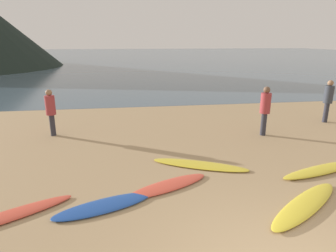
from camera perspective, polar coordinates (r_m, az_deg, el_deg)
The scene contains 11 objects.
ground_plane at distance 13.36m, azimuth 1.54°, elevation 1.86°, with size 120.00×120.00×0.20m, color tan.
ocean_water at distance 64.63m, azimuth -6.61°, elevation 13.49°, with size 140.00×100.00×0.01m, color #475B6B.
surfboard_0 at distance 6.60m, azimuth -29.18°, elevation -15.25°, with size 2.55×0.45×0.07m, color #D84C38.
surfboard_1 at distance 6.28m, azimuth -12.44°, elevation -15.00°, with size 2.05×0.57×0.07m, color #1E479E.
surfboard_2 at distance 6.90m, azimuth 0.10°, elevation -11.55°, with size 2.10×0.53×0.07m, color #D84C38.
surfboard_3 at distance 7.99m, azimuth 6.23°, elevation -7.57°, with size 2.62×0.55×0.06m, color yellow.
surfboard_4 at distance 6.78m, azimuth 25.27°, elevation -13.70°, with size 2.62×0.52×0.09m, color yellow.
surfboard_5 at distance 8.64m, azimuth 28.00°, elevation -7.52°, with size 2.66×0.47×0.09m, color yellow.
person_0 at distance 13.53m, azimuth 28.84°, elevation 4.87°, with size 0.35×0.35×1.73m.
person_1 at distance 10.94m, azimuth -21.97°, elevation 3.14°, with size 0.33×0.33×1.65m.
person_2 at distance 10.73m, azimuth 18.48°, elevation 3.55°, with size 0.35×0.35×1.74m.
Camera 1 is at (-2.25, -2.73, 3.28)m, focal length 31.17 mm.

